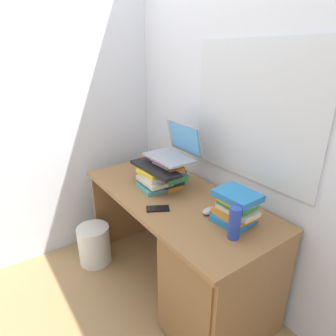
% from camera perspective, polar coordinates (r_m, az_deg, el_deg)
% --- Properties ---
extents(ground_plane, '(6.00, 6.00, 0.00)m').
position_cam_1_polar(ground_plane, '(2.33, 1.09, -21.36)').
color(ground_plane, '#9E7A4C').
extents(wall_back, '(6.00, 0.06, 2.60)m').
position_cam_1_polar(wall_back, '(1.96, 10.45, 12.89)').
color(wall_back, silver).
rests_on(wall_back, ground).
extents(wall_left, '(0.05, 6.00, 2.60)m').
position_cam_1_polar(wall_left, '(2.50, -11.62, 14.77)').
color(wall_left, silver).
rests_on(wall_left, ground).
extents(desk, '(1.44, 0.65, 0.72)m').
position_cam_1_polar(desk, '(1.84, 7.63, -18.96)').
color(desk, olive).
rests_on(desk, ground).
extents(book_stack_tall, '(0.24, 0.20, 0.20)m').
position_cam_1_polar(book_stack_tall, '(2.00, 0.04, -0.84)').
color(book_stack_tall, orange).
rests_on(book_stack_tall, desk).
extents(book_stack_keyboard_riser, '(0.25, 0.21, 0.13)m').
position_cam_1_polar(book_stack_keyboard_riser, '(1.98, -2.70, -2.25)').
color(book_stack_keyboard_riser, teal).
rests_on(book_stack_keyboard_riser, desk).
extents(book_stack_side, '(0.23, 0.20, 0.18)m').
position_cam_1_polar(book_stack_side, '(1.63, 13.24, -7.55)').
color(book_stack_side, '#2672B2').
rests_on(book_stack_side, desk).
extents(laptop, '(0.35, 0.27, 0.22)m').
position_cam_1_polar(laptop, '(1.97, 1.47, 3.67)').
color(laptop, gray).
rests_on(laptop, book_stack_tall).
extents(keyboard, '(0.43, 0.16, 0.02)m').
position_cam_1_polar(keyboard, '(1.95, -2.61, -0.09)').
color(keyboard, black).
rests_on(keyboard, book_stack_keyboard_riser).
extents(computer_mouse, '(0.06, 0.10, 0.04)m').
position_cam_1_polar(computer_mouse, '(1.71, 8.29, -8.35)').
color(computer_mouse, '#A5A8AD').
rests_on(computer_mouse, desk).
extents(mug, '(0.12, 0.09, 0.09)m').
position_cam_1_polar(mug, '(2.34, -4.58, 1.14)').
color(mug, '#B23F33').
rests_on(mug, desk).
extents(water_bottle, '(0.06, 0.06, 0.17)m').
position_cam_1_polar(water_bottle, '(1.50, 12.99, -10.55)').
color(water_bottle, '#263FA5').
rests_on(water_bottle, desk).
extents(cell_phone, '(0.12, 0.15, 0.01)m').
position_cam_1_polar(cell_phone, '(1.74, -2.03, -8.03)').
color(cell_phone, black).
rests_on(cell_phone, desk).
extents(wastebasket, '(0.25, 0.25, 0.32)m').
position_cam_1_polar(wastebasket, '(2.47, -14.35, -14.43)').
color(wastebasket, silver).
rests_on(wastebasket, ground).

